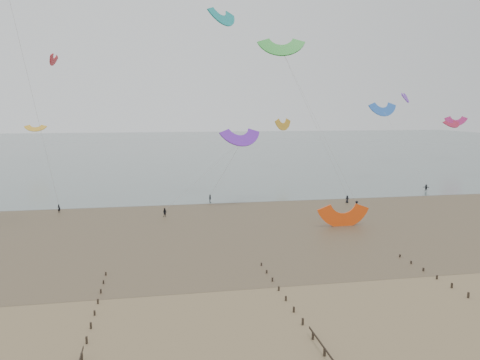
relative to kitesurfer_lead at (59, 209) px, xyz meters
name	(u,v)px	position (x,y,z in m)	size (l,w,h in m)	color
ground	(249,310)	(25.44, -46.95, -0.78)	(500.00, 500.00, 0.00)	brown
sea_and_shore	(182,224)	(21.36, -12.55, -0.77)	(500.00, 665.00, 0.03)	#475654
kitesurfer_lead	(59,209)	(0.00, 0.00, 0.00)	(0.57, 0.37, 1.56)	black
kitesurfers	(343,198)	(54.52, -0.14, 0.04)	(128.69, 17.62, 1.78)	black
grounded_kite	(343,226)	(46.68, -18.62, -0.78)	(7.11, 3.73, 5.42)	#F1490F
kites_airborne	(153,94)	(17.45, 38.99, 21.65)	(218.42, 115.17, 31.09)	red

